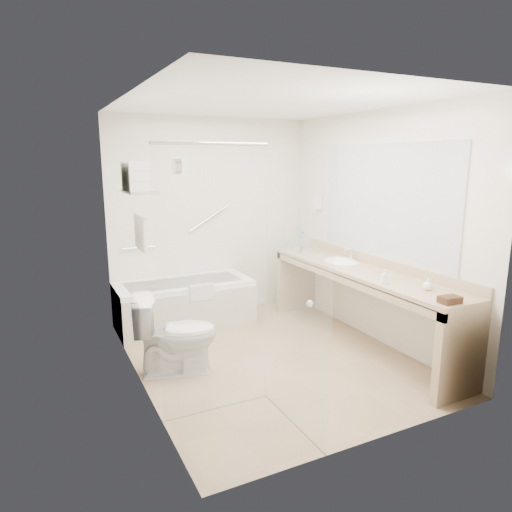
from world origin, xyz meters
name	(u,v)px	position (x,y,z in m)	size (l,w,h in m)	color
floor	(269,356)	(0.00, 0.00, 0.00)	(3.20, 3.20, 0.00)	#9E8161
ceiling	(270,102)	(0.00, 0.00, 2.50)	(2.60, 3.20, 0.10)	white
wall_back	(211,218)	(0.00, 1.60, 1.25)	(2.60, 0.10, 2.50)	beige
wall_front	(382,273)	(0.00, -1.60, 1.25)	(2.60, 0.10, 2.50)	beige
wall_left	(135,248)	(-1.30, 0.00, 1.25)	(0.10, 3.20, 2.50)	beige
wall_right	(374,228)	(1.30, 0.00, 1.25)	(0.10, 3.20, 2.50)	beige
bathtub	(185,304)	(-0.50, 1.24, 0.28)	(1.60, 0.73, 0.59)	white
grab_bar_short	(138,248)	(-0.95, 1.56, 0.95)	(0.03, 0.03, 0.40)	silver
grab_bar_long	(209,219)	(-0.05, 1.56, 1.25)	(0.03, 0.03, 0.60)	silver
shower_enclosure	(253,286)	(-0.63, -0.93, 1.07)	(0.96, 0.91, 2.11)	silver
towel_shelf	(138,186)	(-1.17, 0.35, 1.75)	(0.24, 0.55, 0.81)	silver
vanity_counter	(360,288)	(1.02, -0.15, 0.64)	(0.55, 2.70, 0.95)	tan
sink	(341,264)	(1.05, 0.25, 0.82)	(0.40, 0.52, 0.14)	white
faucet	(351,253)	(1.20, 0.25, 0.93)	(0.03, 0.03, 0.14)	silver
mirror	(384,202)	(1.29, -0.15, 1.55)	(0.02, 2.00, 1.20)	silver
hairdryer_unit	(317,202)	(1.25, 1.05, 1.45)	(0.08, 0.10, 0.18)	silver
toilet	(176,335)	(-0.95, 0.08, 0.38)	(0.43, 0.77, 0.75)	white
amenity_basket	(450,300)	(0.91, -1.40, 0.88)	(0.17, 0.11, 0.06)	#3F2A16
soap_bottle_a	(384,280)	(0.84, -0.71, 0.88)	(0.06, 0.13, 0.06)	silver
soap_bottle_b	(428,285)	(1.04, -1.05, 0.89)	(0.09, 0.11, 0.09)	silver
water_bottle_left	(300,244)	(0.92, 0.91, 0.95)	(0.07, 0.07, 0.21)	silver
water_bottle_mid	(314,247)	(1.03, 0.77, 0.93)	(0.05, 0.05, 0.17)	silver
water_bottle_right	(302,240)	(1.07, 1.10, 0.95)	(0.07, 0.07, 0.22)	silver
drinking_glass_near	(299,249)	(0.86, 0.84, 0.90)	(0.08, 0.08, 0.10)	silver
drinking_glass_far	(321,258)	(0.85, 0.34, 0.89)	(0.07, 0.07, 0.09)	silver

